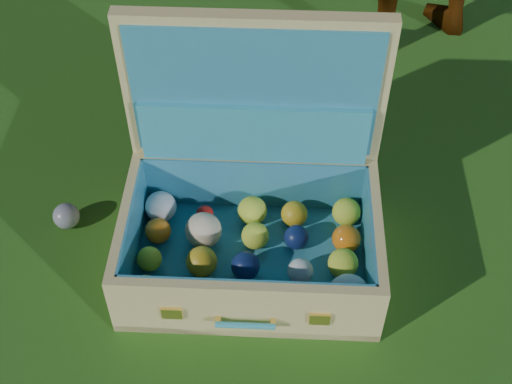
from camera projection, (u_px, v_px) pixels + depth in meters
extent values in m
plane|color=#215114|center=(291.00, 267.00, 1.80)|extent=(60.00, 60.00, 0.00)
sphere|color=teal|center=(66.00, 216.00, 1.87)|extent=(0.07, 0.07, 0.07)
cube|color=#D6BD73|center=(251.00, 263.00, 1.79)|extent=(0.66, 0.48, 0.02)
cube|color=#D6BD73|center=(246.00, 310.00, 1.60)|extent=(0.62, 0.10, 0.19)
cube|color=#D6BD73|center=(254.00, 184.00, 1.86)|extent=(0.62, 0.10, 0.19)
cube|color=#D6BD73|center=(129.00, 238.00, 1.74)|extent=(0.07, 0.37, 0.19)
cube|color=#D6BD73|center=(374.00, 247.00, 1.72)|extent=(0.07, 0.37, 0.19)
cube|color=teal|center=(251.00, 259.00, 1.78)|extent=(0.61, 0.43, 0.01)
cube|color=teal|center=(246.00, 302.00, 1.60)|extent=(0.57, 0.07, 0.16)
cube|color=teal|center=(254.00, 185.00, 1.85)|extent=(0.57, 0.07, 0.16)
cube|color=teal|center=(134.00, 235.00, 1.73)|extent=(0.05, 0.37, 0.16)
cube|color=teal|center=(368.00, 244.00, 1.71)|extent=(0.05, 0.37, 0.16)
cube|color=#D6BD73|center=(255.00, 89.00, 1.66)|extent=(0.62, 0.12, 0.41)
cube|color=teal|center=(254.00, 95.00, 1.65)|extent=(0.57, 0.09, 0.37)
cube|color=teal|center=(254.00, 134.00, 1.73)|extent=(0.55, 0.09, 0.17)
cube|color=#F2C659|center=(172.00, 313.00, 1.59)|extent=(0.05, 0.01, 0.04)
cube|color=#F2C659|center=(320.00, 319.00, 1.58)|extent=(0.05, 0.01, 0.04)
cylinder|color=teal|center=(245.00, 325.00, 1.59)|extent=(0.14, 0.03, 0.01)
cube|color=#F2C659|center=(218.00, 321.00, 1.60)|extent=(0.01, 0.02, 0.01)
cube|color=#F2C659|center=(273.00, 323.00, 1.59)|extent=(0.01, 0.02, 0.01)
sphere|color=#D1DB35|center=(145.00, 290.00, 1.67)|extent=(0.07, 0.07, 0.07)
sphere|color=orange|center=(194.00, 291.00, 1.68)|extent=(0.05, 0.05, 0.05)
sphere|color=beige|center=(249.00, 297.00, 1.66)|extent=(0.06, 0.06, 0.06)
sphere|color=red|center=(301.00, 298.00, 1.67)|extent=(0.05, 0.05, 0.05)
sphere|color=silver|center=(349.00, 295.00, 1.64)|extent=(0.10, 0.10, 0.10)
sphere|color=#D1DB35|center=(149.00, 259.00, 1.74)|extent=(0.06, 0.06, 0.06)
sphere|color=gold|center=(202.00, 262.00, 1.72)|extent=(0.08, 0.08, 0.08)
sphere|color=#0F1E4E|center=(245.00, 266.00, 1.72)|extent=(0.07, 0.07, 0.07)
sphere|color=silver|center=(300.00, 271.00, 1.71)|extent=(0.06, 0.06, 0.06)
sphere|color=#D1DB35|center=(343.00, 263.00, 1.72)|extent=(0.07, 0.07, 0.07)
sphere|color=orange|center=(158.00, 231.00, 1.80)|extent=(0.07, 0.07, 0.07)
sphere|color=beige|center=(203.00, 230.00, 1.78)|extent=(0.09, 0.09, 0.09)
sphere|color=#D1DB35|center=(255.00, 236.00, 1.78)|extent=(0.07, 0.07, 0.07)
sphere|color=#0F1E4E|center=(296.00, 237.00, 1.78)|extent=(0.06, 0.06, 0.06)
sphere|color=orange|center=(346.00, 239.00, 1.77)|extent=(0.07, 0.07, 0.07)
sphere|color=silver|center=(161.00, 207.00, 1.84)|extent=(0.08, 0.08, 0.08)
sphere|color=red|center=(205.00, 214.00, 1.85)|extent=(0.05, 0.05, 0.05)
sphere|color=#D1DB35|center=(252.00, 211.00, 1.84)|extent=(0.08, 0.08, 0.08)
sphere|color=gold|center=(294.00, 214.00, 1.83)|extent=(0.07, 0.07, 0.07)
sphere|color=#D1DB35|center=(346.00, 212.00, 1.84)|extent=(0.07, 0.07, 0.07)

